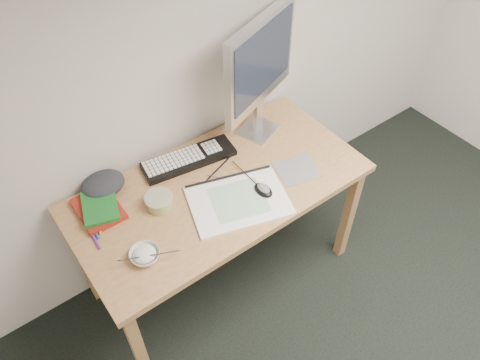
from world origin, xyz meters
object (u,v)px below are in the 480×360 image
Objects in this scene: desk at (219,197)px; rice_bowl at (145,255)px; keyboard at (189,159)px; sketchpad at (238,201)px; monitor at (260,65)px.

desk is 0.51m from rice_bowl.
rice_bowl reaches higher than keyboard.
monitor is (0.38, 0.34, 0.40)m from sketchpad.
rice_bowl reaches higher than sketchpad.
monitor is at bearing 5.84° from keyboard.
sketchpad is 0.64m from monitor.
rice_bowl is at bearing -160.34° from sketchpad.
rice_bowl is (-0.87, -0.36, -0.38)m from monitor.
desk is 0.66m from monitor.
monitor is 1.01m from rice_bowl.
desk is 3.18× the size of sketchpad.
keyboard reaches higher than desk.
sketchpad is at bearing 2.14° from rice_bowl.
rice_bowl is (-0.47, -0.15, 0.10)m from desk.
desk is at bearing -173.30° from monitor.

